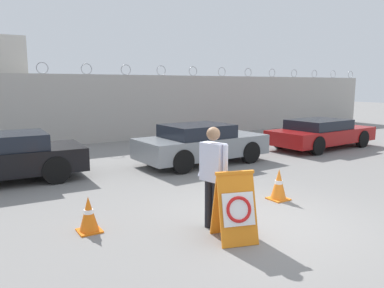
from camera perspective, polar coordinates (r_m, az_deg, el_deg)
The scene contains 8 objects.
ground_plane at distance 7.15m, azimuth 11.44°, elevation -11.81°, with size 90.00×90.00×0.00m, color gray.
perimeter_wall at distance 16.68m, azimuth -15.54°, elevation 5.15°, with size 36.00×0.30×3.40m.
barricade_sign at distance 6.18m, azimuth 6.59°, elevation -9.42°, with size 0.78×0.80×1.15m.
security_guard at distance 6.52m, azimuth 3.24°, elevation -4.32°, with size 0.37×0.69×1.81m.
traffic_cone_near at distance 6.80m, azimuth -15.47°, elevation -10.30°, with size 0.39×0.39×0.63m.
traffic_cone_mid at distance 8.52m, azimuth 13.07°, elevation -6.04°, with size 0.41×0.41×0.69m.
parked_car_rear_sedan at distance 12.02m, azimuth 1.39°, elevation 0.09°, with size 4.30×2.08×1.27m.
parked_car_far_side at distance 15.81m, azimuth 19.07°, elevation 1.58°, with size 4.83×2.20×1.15m.
Camera 1 is at (-4.61, -4.85, 2.53)m, focal length 35.00 mm.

